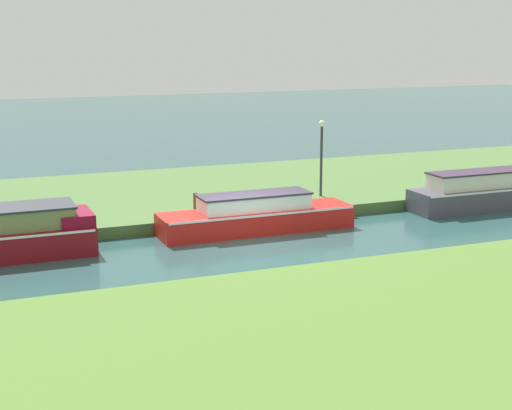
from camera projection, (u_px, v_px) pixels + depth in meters
ground_plane at (251, 242)px, 24.35m from camera, size 120.00×120.00×0.00m
riverbank_far at (186, 194)px, 30.64m from camera, size 72.00×10.00×0.40m
riverbank_near at (410, 338)px, 16.17m from camera, size 72.00×10.00×0.40m
red_barge at (256, 216)px, 25.56m from camera, size 6.57×1.56×1.30m
slate_narrowboat at (480, 192)px, 28.86m from camera, size 5.50×1.52×1.45m
lamp_post at (321, 149)px, 28.96m from camera, size 0.24×0.24×2.88m
mooring_post_near at (196, 205)px, 25.96m from camera, size 0.15×0.15×0.81m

